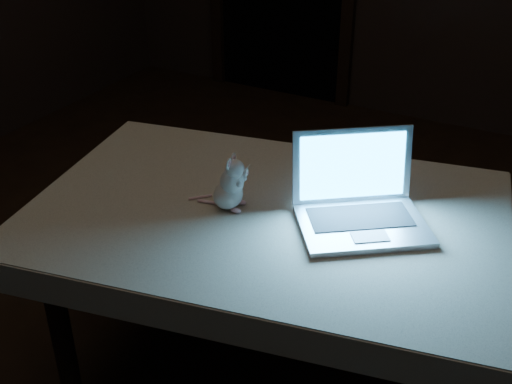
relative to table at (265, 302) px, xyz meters
The scene contains 5 objects.
floor 0.35m from the table, behind, with size 5.00×5.00×0.00m, color black.
table is the anchor object (origin of this frame).
tablecloth 0.30m from the table, ahead, with size 1.37×0.91×0.10m, color beige, non-canonical shape.
laptop 0.55m from the table, ahead, with size 0.35×0.30×0.24m, color silver, non-canonical shape.
plush_mouse 0.44m from the table, 158.30° to the right, with size 0.12×0.12×0.17m, color silver, non-canonical shape.
Camera 1 is at (0.83, -1.40, 1.66)m, focal length 45.00 mm.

